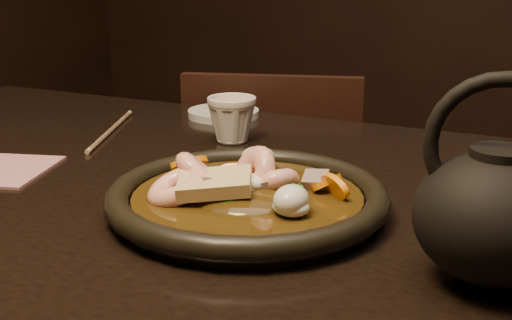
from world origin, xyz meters
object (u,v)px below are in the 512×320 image
at_px(chair, 276,226).
at_px(teapot, 494,210).
at_px(table, 222,259).
at_px(plate, 247,199).
at_px(tea_cup, 232,118).

distance_m(chair, teapot, 0.95).
distance_m(table, plate, 0.11).
bearing_deg(plate, tea_cup, 120.70).
bearing_deg(plate, table, 155.51).
height_order(table, chair, chair).
relative_size(table, chair, 1.98).
height_order(plate, tea_cup, tea_cup).
xyz_separation_m(table, plate, (0.05, -0.02, 0.09)).
height_order(chair, teapot, teapot).
xyz_separation_m(chair, plate, (0.25, -0.65, 0.33)).
xyz_separation_m(plate, tea_cup, (-0.15, 0.26, 0.02)).
relative_size(plate, teapot, 1.74).
bearing_deg(chair, teapot, 108.90).
xyz_separation_m(chair, tea_cup, (0.09, -0.39, 0.35)).
bearing_deg(table, plate, -24.49).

